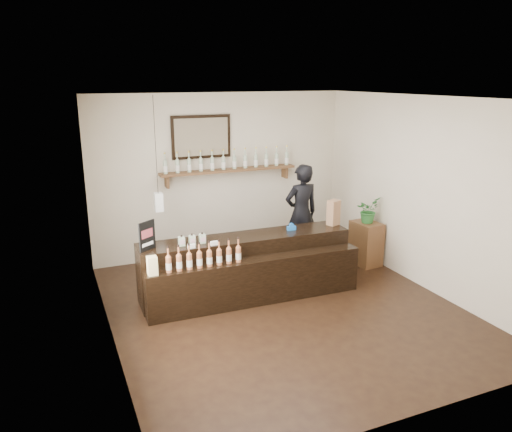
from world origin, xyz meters
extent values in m
plane|color=black|center=(0.00, 0.00, 0.00)|extent=(5.00, 5.00, 0.00)
plane|color=beige|center=(0.00, 2.50, 1.40)|extent=(4.50, 0.00, 4.50)
plane|color=beige|center=(0.00, -2.50, 1.40)|extent=(4.50, 0.00, 4.50)
plane|color=beige|center=(-2.25, 0.00, 1.40)|extent=(0.00, 5.00, 5.00)
plane|color=beige|center=(2.25, 0.00, 1.40)|extent=(0.00, 5.00, 5.00)
plane|color=white|center=(0.00, 0.00, 2.80)|extent=(5.00, 5.00, 0.00)
cube|color=brown|center=(0.10, 2.37, 1.50)|extent=(2.40, 0.25, 0.04)
cube|color=brown|center=(-0.98, 2.40, 1.38)|extent=(0.04, 0.20, 0.20)
cube|color=brown|center=(1.18, 2.40, 1.38)|extent=(0.04, 0.20, 0.20)
cube|color=black|center=(-0.35, 2.47, 2.08)|extent=(1.02, 0.04, 0.72)
cube|color=#4B4130|center=(-0.35, 2.44, 2.08)|extent=(0.92, 0.01, 0.62)
cube|color=white|center=(-1.30, 1.60, 1.25)|extent=(0.12, 0.12, 0.28)
cylinder|color=black|center=(-1.30, 1.60, 2.09)|extent=(0.01, 0.01, 1.41)
cylinder|color=#ABC2A2|center=(-1.00, 2.37, 1.62)|extent=(0.07, 0.07, 0.20)
cone|color=#ABC2A2|center=(-1.00, 2.37, 1.75)|extent=(0.07, 0.07, 0.05)
cylinder|color=#ABC2A2|center=(-1.00, 2.37, 1.81)|extent=(0.02, 0.02, 0.07)
cylinder|color=gold|center=(-1.00, 2.37, 1.86)|extent=(0.03, 0.03, 0.02)
cylinder|color=white|center=(-1.00, 2.37, 1.60)|extent=(0.07, 0.07, 0.09)
cylinder|color=#ABC2A2|center=(-0.80, 2.37, 1.62)|extent=(0.07, 0.07, 0.20)
cone|color=#ABC2A2|center=(-0.80, 2.37, 1.75)|extent=(0.07, 0.07, 0.05)
cylinder|color=#ABC2A2|center=(-0.80, 2.37, 1.81)|extent=(0.02, 0.02, 0.07)
cylinder|color=gold|center=(-0.80, 2.37, 1.86)|extent=(0.03, 0.03, 0.02)
cylinder|color=white|center=(-0.80, 2.37, 1.60)|extent=(0.07, 0.07, 0.09)
cylinder|color=#ABC2A2|center=(-0.60, 2.37, 1.62)|extent=(0.07, 0.07, 0.20)
cone|color=#ABC2A2|center=(-0.60, 2.37, 1.75)|extent=(0.07, 0.07, 0.05)
cylinder|color=#ABC2A2|center=(-0.60, 2.37, 1.81)|extent=(0.02, 0.02, 0.07)
cylinder|color=gold|center=(-0.60, 2.37, 1.86)|extent=(0.03, 0.03, 0.02)
cylinder|color=white|center=(-0.60, 2.37, 1.60)|extent=(0.07, 0.07, 0.09)
cylinder|color=#ABC2A2|center=(-0.40, 2.37, 1.62)|extent=(0.07, 0.07, 0.20)
cone|color=#ABC2A2|center=(-0.40, 2.37, 1.75)|extent=(0.07, 0.07, 0.05)
cylinder|color=#ABC2A2|center=(-0.40, 2.37, 1.81)|extent=(0.02, 0.02, 0.07)
cylinder|color=gold|center=(-0.40, 2.37, 1.86)|extent=(0.03, 0.03, 0.02)
cylinder|color=white|center=(-0.40, 2.37, 1.60)|extent=(0.07, 0.07, 0.09)
cylinder|color=#ABC2A2|center=(-0.20, 2.37, 1.62)|extent=(0.07, 0.07, 0.20)
cone|color=#ABC2A2|center=(-0.20, 2.37, 1.75)|extent=(0.07, 0.07, 0.05)
cylinder|color=#ABC2A2|center=(-0.20, 2.37, 1.81)|extent=(0.02, 0.02, 0.07)
cylinder|color=gold|center=(-0.20, 2.37, 1.86)|extent=(0.03, 0.03, 0.02)
cylinder|color=white|center=(-0.20, 2.37, 1.60)|extent=(0.07, 0.07, 0.09)
cylinder|color=#ABC2A2|center=(0.00, 2.37, 1.62)|extent=(0.07, 0.07, 0.20)
cone|color=#ABC2A2|center=(0.00, 2.37, 1.75)|extent=(0.07, 0.07, 0.05)
cylinder|color=#ABC2A2|center=(0.00, 2.37, 1.81)|extent=(0.02, 0.02, 0.07)
cylinder|color=gold|center=(0.00, 2.37, 1.86)|extent=(0.03, 0.03, 0.02)
cylinder|color=white|center=(0.00, 2.37, 1.60)|extent=(0.07, 0.07, 0.09)
cylinder|color=#ABC2A2|center=(0.20, 2.37, 1.62)|extent=(0.07, 0.07, 0.20)
cone|color=#ABC2A2|center=(0.20, 2.37, 1.75)|extent=(0.07, 0.07, 0.05)
cylinder|color=#ABC2A2|center=(0.20, 2.37, 1.81)|extent=(0.02, 0.02, 0.07)
cylinder|color=gold|center=(0.20, 2.37, 1.86)|extent=(0.03, 0.03, 0.02)
cylinder|color=white|center=(0.20, 2.37, 1.60)|extent=(0.07, 0.07, 0.09)
cylinder|color=#ABC2A2|center=(0.40, 2.37, 1.62)|extent=(0.07, 0.07, 0.20)
cone|color=#ABC2A2|center=(0.40, 2.37, 1.75)|extent=(0.07, 0.07, 0.05)
cylinder|color=#ABC2A2|center=(0.40, 2.37, 1.81)|extent=(0.02, 0.02, 0.07)
cylinder|color=gold|center=(0.40, 2.37, 1.86)|extent=(0.03, 0.03, 0.02)
cylinder|color=white|center=(0.40, 2.37, 1.60)|extent=(0.07, 0.07, 0.09)
cylinder|color=#ABC2A2|center=(0.60, 2.37, 1.62)|extent=(0.07, 0.07, 0.20)
cone|color=#ABC2A2|center=(0.60, 2.37, 1.75)|extent=(0.07, 0.07, 0.05)
cylinder|color=#ABC2A2|center=(0.60, 2.37, 1.81)|extent=(0.02, 0.02, 0.07)
cylinder|color=gold|center=(0.60, 2.37, 1.86)|extent=(0.03, 0.03, 0.02)
cylinder|color=white|center=(0.60, 2.37, 1.60)|extent=(0.07, 0.07, 0.09)
cylinder|color=#ABC2A2|center=(0.80, 2.37, 1.62)|extent=(0.07, 0.07, 0.20)
cone|color=#ABC2A2|center=(0.80, 2.37, 1.75)|extent=(0.07, 0.07, 0.05)
cylinder|color=#ABC2A2|center=(0.80, 2.37, 1.81)|extent=(0.02, 0.02, 0.07)
cylinder|color=gold|center=(0.80, 2.37, 1.86)|extent=(0.03, 0.03, 0.02)
cylinder|color=white|center=(0.80, 2.37, 1.60)|extent=(0.07, 0.07, 0.09)
cylinder|color=#ABC2A2|center=(1.00, 2.37, 1.62)|extent=(0.07, 0.07, 0.20)
cone|color=#ABC2A2|center=(1.00, 2.37, 1.75)|extent=(0.07, 0.07, 0.05)
cylinder|color=#ABC2A2|center=(1.00, 2.37, 1.81)|extent=(0.02, 0.02, 0.07)
cylinder|color=gold|center=(1.00, 2.37, 1.86)|extent=(0.03, 0.03, 0.02)
cylinder|color=white|center=(1.00, 2.37, 1.60)|extent=(0.07, 0.07, 0.09)
cylinder|color=#ABC2A2|center=(1.20, 2.37, 1.62)|extent=(0.07, 0.07, 0.20)
cone|color=#ABC2A2|center=(1.20, 2.37, 1.75)|extent=(0.07, 0.07, 0.05)
cylinder|color=#ABC2A2|center=(1.20, 2.37, 1.81)|extent=(0.02, 0.02, 0.07)
cylinder|color=gold|center=(1.20, 2.37, 1.86)|extent=(0.03, 0.03, 0.02)
cylinder|color=white|center=(1.20, 2.37, 1.60)|extent=(0.07, 0.07, 0.09)
cube|color=black|center=(-0.27, 0.70, 0.43)|extent=(3.08, 0.62, 0.86)
cube|color=black|center=(-0.27, 0.29, 0.32)|extent=(3.07, 0.35, 0.65)
cube|color=white|center=(-1.12, 0.50, 0.88)|extent=(0.10, 0.04, 0.05)
cube|color=white|center=(-0.81, 0.50, 0.88)|extent=(0.10, 0.04, 0.05)
cube|color=beige|center=(-1.69, 0.29, 0.71)|extent=(0.12, 0.12, 0.12)
cube|color=beige|center=(-1.69, 0.29, 0.83)|extent=(0.12, 0.12, 0.12)
cube|color=#ABC2A2|center=(-1.21, 0.65, 0.92)|extent=(0.08, 0.08, 0.13)
cube|color=#CC9EA8|center=(-1.21, 0.61, 0.92)|extent=(0.07, 0.00, 0.06)
cylinder|color=black|center=(-1.21, 0.65, 0.99)|extent=(0.02, 0.02, 0.03)
cube|color=#ABC2A2|center=(-1.07, 0.65, 0.92)|extent=(0.08, 0.08, 0.13)
cube|color=#CC9EA8|center=(-1.07, 0.61, 0.92)|extent=(0.07, 0.00, 0.06)
cylinder|color=black|center=(-1.07, 0.65, 0.99)|extent=(0.02, 0.02, 0.03)
cube|color=#ABC2A2|center=(-0.92, 0.65, 0.92)|extent=(0.08, 0.08, 0.13)
cube|color=#CC9EA8|center=(-0.92, 0.61, 0.92)|extent=(0.07, 0.00, 0.06)
cylinder|color=black|center=(-0.92, 0.65, 0.99)|extent=(0.02, 0.02, 0.03)
cylinder|color=#B4653C|center=(-1.48, 0.29, 0.75)|extent=(0.07, 0.07, 0.20)
cone|color=#B4653C|center=(-1.48, 0.29, 0.88)|extent=(0.07, 0.07, 0.05)
cylinder|color=#B4653C|center=(-1.48, 0.29, 0.94)|extent=(0.02, 0.02, 0.07)
cylinder|color=black|center=(-1.48, 0.29, 0.99)|extent=(0.03, 0.03, 0.02)
cylinder|color=white|center=(-1.48, 0.29, 0.73)|extent=(0.07, 0.07, 0.09)
cylinder|color=#B4653C|center=(-1.35, 0.29, 0.75)|extent=(0.07, 0.07, 0.20)
cone|color=#B4653C|center=(-1.35, 0.29, 0.88)|extent=(0.07, 0.07, 0.05)
cylinder|color=#B4653C|center=(-1.35, 0.29, 0.94)|extent=(0.02, 0.02, 0.07)
cylinder|color=black|center=(-1.35, 0.29, 0.99)|extent=(0.03, 0.03, 0.02)
cylinder|color=white|center=(-1.35, 0.29, 0.73)|extent=(0.07, 0.07, 0.09)
cylinder|color=#B4653C|center=(-1.21, 0.29, 0.75)|extent=(0.07, 0.07, 0.20)
cone|color=#B4653C|center=(-1.21, 0.29, 0.88)|extent=(0.07, 0.07, 0.05)
cylinder|color=#B4653C|center=(-1.21, 0.29, 0.94)|extent=(0.02, 0.02, 0.07)
cylinder|color=black|center=(-1.21, 0.29, 0.99)|extent=(0.03, 0.03, 0.02)
cylinder|color=white|center=(-1.21, 0.29, 0.73)|extent=(0.07, 0.07, 0.09)
cylinder|color=#B4653C|center=(-1.08, 0.29, 0.75)|extent=(0.07, 0.07, 0.20)
cone|color=#B4653C|center=(-1.08, 0.29, 0.88)|extent=(0.07, 0.07, 0.05)
cylinder|color=#B4653C|center=(-1.08, 0.29, 0.94)|extent=(0.02, 0.02, 0.07)
cylinder|color=black|center=(-1.08, 0.29, 0.99)|extent=(0.03, 0.03, 0.02)
cylinder|color=white|center=(-1.08, 0.29, 0.73)|extent=(0.07, 0.07, 0.09)
cylinder|color=#B4653C|center=(-0.94, 0.29, 0.75)|extent=(0.07, 0.07, 0.20)
cone|color=#B4653C|center=(-0.94, 0.29, 0.88)|extent=(0.07, 0.07, 0.05)
cylinder|color=#B4653C|center=(-0.94, 0.29, 0.94)|extent=(0.02, 0.02, 0.07)
cylinder|color=black|center=(-0.94, 0.29, 0.99)|extent=(0.03, 0.03, 0.02)
cylinder|color=white|center=(-0.94, 0.29, 0.73)|extent=(0.07, 0.07, 0.09)
cylinder|color=#B4653C|center=(-0.81, 0.29, 0.75)|extent=(0.07, 0.07, 0.20)
cone|color=#B4653C|center=(-0.81, 0.29, 0.88)|extent=(0.07, 0.07, 0.05)
cylinder|color=#B4653C|center=(-0.81, 0.29, 0.94)|extent=(0.02, 0.02, 0.07)
cylinder|color=black|center=(-0.81, 0.29, 0.99)|extent=(0.03, 0.03, 0.02)
cylinder|color=white|center=(-0.81, 0.29, 0.73)|extent=(0.07, 0.07, 0.09)
cylinder|color=#B4653C|center=(-0.67, 0.29, 0.75)|extent=(0.07, 0.07, 0.20)
cone|color=#B4653C|center=(-0.67, 0.29, 0.88)|extent=(0.07, 0.07, 0.05)
cylinder|color=#B4653C|center=(-0.67, 0.29, 0.94)|extent=(0.02, 0.02, 0.07)
cylinder|color=black|center=(-0.67, 0.29, 0.99)|extent=(0.03, 0.03, 0.02)
cylinder|color=white|center=(-0.67, 0.29, 0.73)|extent=(0.07, 0.07, 0.09)
cylinder|color=#B4653C|center=(-0.54, 0.29, 0.75)|extent=(0.07, 0.07, 0.20)
cone|color=#B4653C|center=(-0.54, 0.29, 0.88)|extent=(0.07, 0.07, 0.05)
cylinder|color=#B4653C|center=(-0.54, 0.29, 0.94)|extent=(0.02, 0.02, 0.07)
cylinder|color=black|center=(-0.54, 0.29, 0.99)|extent=(0.03, 0.03, 0.02)
cylinder|color=white|center=(-0.54, 0.29, 0.73)|extent=(0.07, 0.07, 0.09)
cube|color=black|center=(-1.67, 0.66, 1.05)|extent=(0.24, 0.18, 0.39)
cube|color=#993740|center=(-1.67, 0.65, 1.09)|extent=(0.17, 0.12, 0.11)
cube|color=white|center=(-1.67, 0.65, 0.94)|extent=(0.17, 0.12, 0.04)
cube|color=brown|center=(1.18, 0.70, 1.05)|extent=(0.21, 0.18, 0.39)
cube|color=black|center=(1.18, 0.63, 1.00)|extent=(0.10, 0.04, 0.08)
cube|color=blue|center=(0.46, 0.70, 0.89)|extent=(0.13, 0.06, 0.06)
cylinder|color=blue|center=(0.46, 0.70, 0.93)|extent=(0.07, 0.03, 0.07)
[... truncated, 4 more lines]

